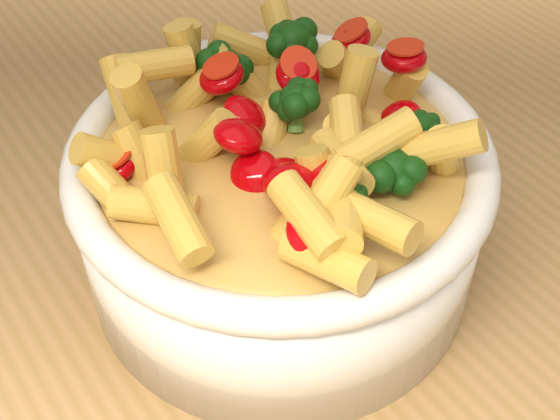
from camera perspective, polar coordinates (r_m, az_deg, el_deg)
table at (r=0.63m, az=0.64°, el=-5.98°), size 1.20×0.80×0.90m
serving_bowl at (r=0.47m, az=0.00°, el=0.11°), size 0.25×0.25×0.11m
pasta_salad at (r=0.43m, az=0.00°, el=6.40°), size 0.20×0.20×0.04m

